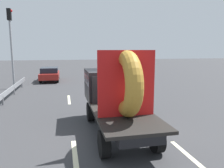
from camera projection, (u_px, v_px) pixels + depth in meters
ground_plane at (118, 132)px, 8.59m from camera, size 120.00×120.00×0.00m
flatbed_truck at (114, 91)px, 8.88m from camera, size 2.02×5.61×3.23m
distant_sedan at (50, 74)px, 22.36m from camera, size 1.85×4.31×1.41m
traffic_light at (11, 38)px, 17.44m from camera, size 0.42×0.36×6.42m
guardrail at (9, 91)px, 14.16m from camera, size 0.10×12.15×0.71m
lane_dash_left_near at (75, 157)px, 6.63m from camera, size 0.16×2.39×0.01m
lane_dash_left_far at (69, 99)px, 14.17m from camera, size 0.16×2.58×0.01m
lane_dash_right_near at (193, 160)px, 6.45m from camera, size 0.16×2.63×0.01m
lane_dash_right_far at (122, 99)px, 14.40m from camera, size 0.16×2.45×0.01m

